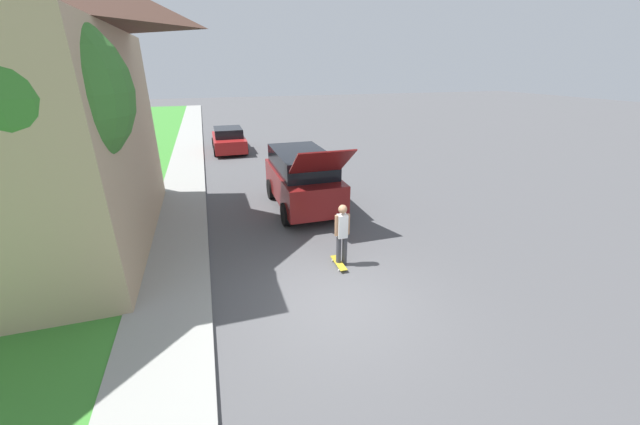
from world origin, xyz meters
name	(u,v)px	position (x,y,z in m)	size (l,w,h in m)	color
ground_plane	(336,300)	(0.00, 0.00, 0.00)	(120.00, 120.00, 0.00)	#49494C
lawn	(31,235)	(-8.00, 6.00, 0.04)	(10.00, 80.00, 0.08)	#387F2D
sidewalk	(180,218)	(-3.60, 6.00, 0.05)	(1.80, 80.00, 0.10)	gray
lawn_tree_near	(41,94)	(-5.39, 2.36, 4.42)	(3.38, 3.38, 6.06)	brown
suv_parked	(302,178)	(0.77, 5.83, 1.15)	(2.13, 5.18, 2.77)	maroon
car_down_street	(229,140)	(-1.11, 16.57, 0.70)	(1.99, 4.25, 1.45)	maroon
skateboarder	(342,232)	(0.67, 1.44, 0.96)	(0.41, 0.23, 1.72)	#38383D
skateboard	(339,263)	(0.59, 1.41, 0.08)	(0.21, 0.82, 0.10)	#A89323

